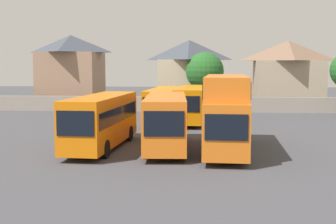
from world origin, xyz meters
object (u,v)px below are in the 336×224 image
bus_3 (226,109)px  bus_5 (192,102)px  house_terrace_right (288,73)px  house_terrace_left (71,70)px  bus_2 (166,119)px  house_terrace_centre (189,73)px  bus_1 (102,118)px  bus_4 (164,103)px  tree_behind_wall (205,71)px

bus_3 → bus_5: bus_3 is taller
bus_3 → house_terrace_right: bearing=166.0°
bus_3 → house_terrace_left: house_terrace_left is taller
bus_2 → house_terrace_left: (-15.39, 30.66, 2.84)m
bus_3 → house_terrace_left: 36.85m
house_terrace_left → house_terrace_right: house_terrace_left is taller
house_terrace_centre → house_terrace_right: size_ratio=0.97×
bus_5 → house_terrace_right: house_terrace_right is taller
bus_5 → house_terrace_centre: house_terrace_centre is taller
bus_5 → house_terrace_left: (-16.64, 16.09, 2.90)m
house_terrace_centre → bus_1: bearing=-98.5°
bus_4 → house_terrace_centre: bearing=177.5°
bus_2 → bus_5: bus_2 is taller
house_terrace_centre → bus_2: bearing=-90.8°
bus_2 → house_terrace_centre: size_ratio=1.18×
bus_4 → house_terrace_centre: house_terrace_centre is taller
bus_5 → house_terrace_centre: (-0.82, 16.70, 2.56)m
house_terrace_right → bus_4: bearing=-129.3°
bus_3 → bus_4: bus_3 is taller
tree_behind_wall → house_terrace_right: bearing=25.0°
bus_4 → bus_5: bus_5 is taller
bus_3 → house_terrace_right: house_terrace_right is taller
house_terrace_left → house_terrace_centre: bearing=2.2°
bus_1 → bus_2: size_ratio=1.01×
bus_2 → house_terrace_centre: bearing=175.5°
bus_1 → bus_2: bus_2 is taller
house_terrace_centre → house_terrace_right: bearing=2.2°
bus_5 → house_terrace_left: size_ratio=1.22×
tree_behind_wall → bus_2: bearing=-95.3°
house_terrace_centre → tree_behind_wall: bearing=-65.8°
bus_4 → bus_2: bearing=8.8°
bus_1 → house_terrace_centre: bearing=175.1°
house_terrace_centre → tree_behind_wall: size_ratio=1.24×
bus_1 → bus_3: 8.20m
bus_1 → house_terrace_right: bearing=154.7°
bus_3 → tree_behind_wall: tree_behind_wall is taller
bus_2 → bus_4: size_ratio=0.95×
bus_4 → bus_5: 2.69m
bus_4 → bus_5: size_ratio=0.94×
bus_3 → bus_1: bearing=-91.4°
bus_2 → bus_5: (1.25, 14.57, -0.06)m
bus_1 → house_terrace_centre: 31.88m
house_terrace_left → bus_4: bearing=-50.2°
bus_3 → house_terrace_left: bearing=-146.2°
bus_4 → tree_behind_wall: tree_behind_wall is taller
bus_5 → tree_behind_wall: tree_behind_wall is taller
bus_2 → bus_5: size_ratio=0.90×
house_terrace_left → tree_behind_wall: bearing=-12.5°
bus_1 → house_terrace_right: 36.54m
bus_3 → tree_behind_wall: (-1.41, 27.37, 2.02)m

